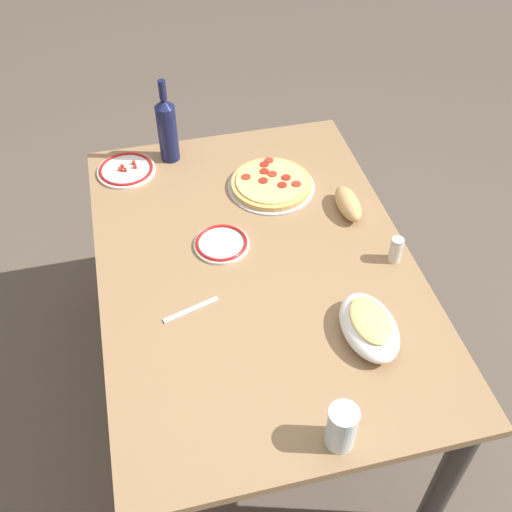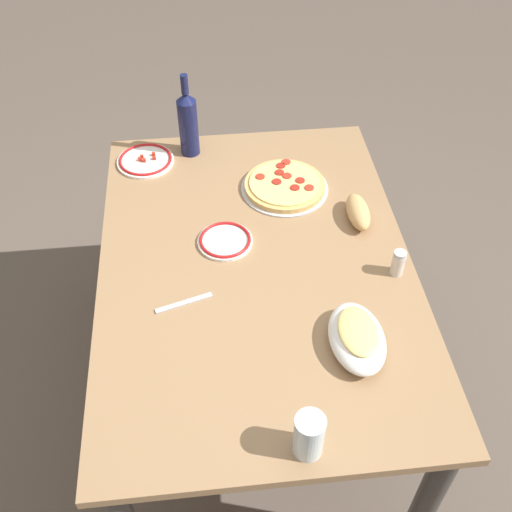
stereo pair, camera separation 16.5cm
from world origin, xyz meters
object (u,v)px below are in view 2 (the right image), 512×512
object	(u,v)px
side_plate_far	(225,241)
baked_pasta_dish	(357,337)
dining_table	(256,286)
spice_shaker	(398,263)
side_plate_near	(145,160)
pepperoni_pizza	(285,186)
wine_bottle	(188,123)
water_glass	(309,435)
bread_loaf	(358,212)

from	to	relation	value
side_plate_far	baked_pasta_dish	bearing A→B (deg)	-143.58
baked_pasta_dish	dining_table	bearing A→B (deg)	34.79
spice_shaker	side_plate_far	bearing A→B (deg)	69.81
side_plate_near	side_plate_far	world-z (taller)	side_plate_near
pepperoni_pizza	wine_bottle	xyz separation A→B (m)	(0.25, 0.32, 0.11)
spice_shaker	water_glass	bearing A→B (deg)	145.87
side_plate_far	bread_loaf	world-z (taller)	bread_loaf
water_glass	bread_loaf	size ratio (longest dim) A/B	0.77
baked_pasta_dish	bread_loaf	xyz separation A→B (m)	(0.50, -0.12, -0.01)
side_plate_far	pepperoni_pizza	bearing A→B (deg)	-42.65
dining_table	wine_bottle	xyz separation A→B (m)	(0.59, 0.18, 0.24)
dining_table	spice_shaker	size ratio (longest dim) A/B	15.88
wine_bottle	side_plate_far	world-z (taller)	wine_bottle
water_glass	wine_bottle	bearing A→B (deg)	11.04
bread_loaf	side_plate_far	bearing A→B (deg)	98.12
spice_shaker	side_plate_near	bearing A→B (deg)	50.24
pepperoni_pizza	spice_shaker	size ratio (longest dim) A/B	3.48
pepperoni_pizza	bread_loaf	world-z (taller)	bread_loaf
wine_bottle	baked_pasta_dish	bearing A→B (deg)	-155.94
dining_table	baked_pasta_dish	world-z (taller)	baked_pasta_dish
wine_bottle	water_glass	world-z (taller)	wine_bottle
bread_loaf	spice_shaker	distance (m)	0.26
dining_table	wine_bottle	distance (m)	0.66
pepperoni_pizza	dining_table	bearing A→B (deg)	158.22
baked_pasta_dish	side_plate_near	distance (m)	1.06
side_plate_far	spice_shaker	size ratio (longest dim) A/B	2.01
water_glass	bread_loaf	world-z (taller)	water_glass
dining_table	baked_pasta_dish	bearing A→B (deg)	-145.21
water_glass	pepperoni_pizza	bearing A→B (deg)	-4.85
side_plate_near	spice_shaker	xyz separation A→B (m)	(-0.63, -0.76, 0.03)
wine_bottle	bread_loaf	size ratio (longest dim) A/B	1.86
wine_bottle	water_glass	xyz separation A→B (m)	(-1.21, -0.24, -0.06)
dining_table	bread_loaf	size ratio (longest dim) A/B	8.14
dining_table	water_glass	size ratio (longest dim) A/B	10.62
dining_table	side_plate_near	distance (m)	0.66
dining_table	wine_bottle	world-z (taller)	wine_bottle
pepperoni_pizza	water_glass	xyz separation A→B (m)	(-0.96, 0.08, 0.05)
pepperoni_pizza	side_plate_far	size ratio (longest dim) A/B	1.73
pepperoni_pizza	spice_shaker	world-z (taller)	spice_shaker
water_glass	side_plate_far	size ratio (longest dim) A/B	0.75
dining_table	side_plate_far	bearing A→B (deg)	41.52
bread_loaf	water_glass	bearing A→B (deg)	159.17
water_glass	spice_shaker	distance (m)	0.64
pepperoni_pizza	side_plate_near	bearing A→B (deg)	66.99
dining_table	side_plate_far	xyz separation A→B (m)	(0.10, 0.09, 0.12)
pepperoni_pizza	wine_bottle	distance (m)	0.42
baked_pasta_dish	water_glass	bearing A→B (deg)	147.42
side_plate_far	bread_loaf	distance (m)	0.44
spice_shaker	wine_bottle	bearing A→B (deg)	41.32
water_glass	side_plate_near	world-z (taller)	water_glass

